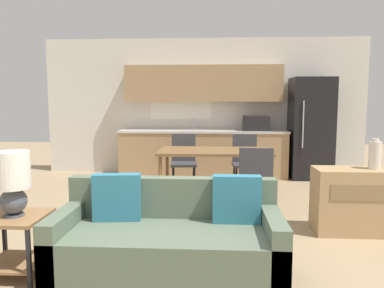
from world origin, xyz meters
name	(u,v)px	position (x,y,z in m)	size (l,w,h in m)	color
ground_plane	(186,278)	(0.00, 0.00, 0.00)	(20.00, 20.00, 0.00)	#9E8460
wall_back	(203,107)	(-0.01, 4.63, 1.35)	(6.40, 0.07, 2.70)	silver
kitchen_counter	(204,133)	(0.02, 4.33, 0.84)	(3.23, 0.65, 2.15)	tan
refrigerator	(311,128)	(2.04, 4.23, 0.95)	(0.75, 0.72, 1.90)	black
dining_table	(215,155)	(0.23, 2.32, 0.71)	(1.58, 0.84, 0.77)	brown
couch	(169,239)	(-0.14, 0.00, 0.34)	(1.80, 0.80, 0.85)	#3D2D1E
side_table	(15,235)	(-1.43, -0.02, 0.35)	(0.50, 0.50, 0.51)	olive
table_lamp	(12,179)	(-1.42, -0.03, 0.82)	(0.29, 0.29, 0.54)	#4C515B
credenza	(365,201)	(1.90, 1.21, 0.36)	(1.11, 0.43, 0.72)	tan
vase	(375,155)	(1.98, 1.21, 0.88)	(0.13, 0.13, 0.33)	beige
dining_chair_near_right	(256,180)	(0.73, 1.55, 0.51)	(0.46, 0.46, 0.92)	#38383D
dining_chair_far_left	(184,159)	(-0.28, 3.14, 0.51)	(0.46, 0.46, 0.92)	#38383D
dining_chair_far_right	(245,160)	(0.73, 3.12, 0.51)	(0.44, 0.44, 0.92)	#38383D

